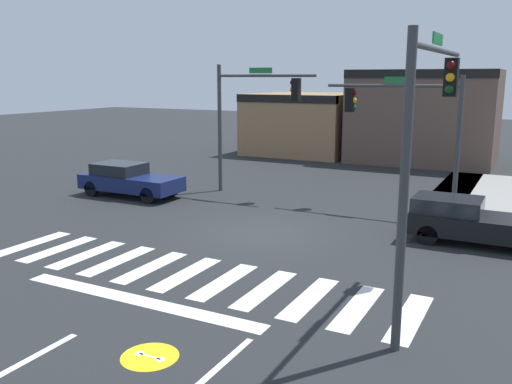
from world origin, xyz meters
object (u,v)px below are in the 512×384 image
Objects in this scene: traffic_signal_northwest at (252,106)px; traffic_signal_northeast at (406,117)px; traffic_signal_southeast at (429,121)px; car_navy at (129,180)px; car_black at (473,221)px.

traffic_signal_northwest is 6.72m from traffic_signal_northeast.
traffic_signal_southeast reaches higher than traffic_signal_northwest.
car_navy is at bearing 14.28° from traffic_signal_northeast.
traffic_signal_northwest is at bearing 44.31° from traffic_signal_southeast.
traffic_signal_southeast is at bearing 105.02° from traffic_signal_northeast.
traffic_signal_southeast reaches higher than car_navy.
traffic_signal_northwest reaches higher than traffic_signal_northeast.
traffic_signal_northwest is 1.34× the size of car_black.
traffic_signal_northwest is 0.94× the size of traffic_signal_southeast.
car_navy is 1.08× the size of car_black.
traffic_signal_northeast is 1.14× the size of car_navy.
car_black is (14.39, -0.50, -0.02)m from car_navy.
car_black is at bearing -19.32° from traffic_signal_northwest.
traffic_signal_northwest reaches higher than car_black.
traffic_signal_northwest is at bearing 31.92° from car_navy.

